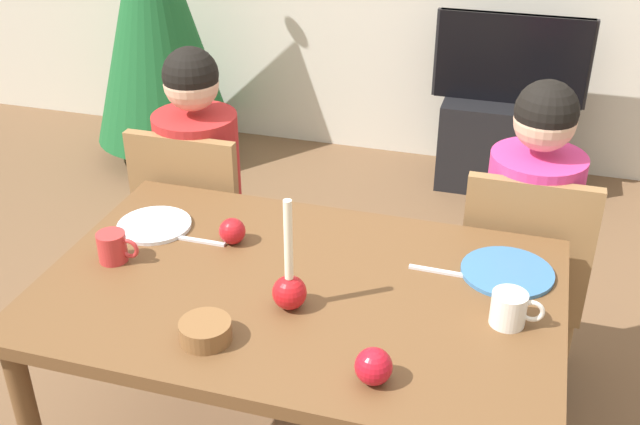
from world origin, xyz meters
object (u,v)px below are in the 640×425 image
Objects in this scene: dining_table at (299,311)px; person_right_child at (525,254)px; tv at (512,59)px; mug_left at (113,247)px; chair_left at (199,223)px; tv_stand at (501,143)px; bowl_walnuts at (205,331)px; mug_right at (510,309)px; chair_right at (522,273)px; candle_centerpiece at (289,286)px; plate_right at (507,272)px; plate_left at (154,225)px; apple_by_left_plate at (232,231)px; person_left_child at (202,206)px; apple_near_candle at (374,366)px; christmas_tree at (155,15)px.

person_right_child is at bearing 47.74° from dining_table.
tv reaches higher than mug_left.
tv_stand is (0.99, 1.69, -0.27)m from chair_left.
person_right_child is 9.14× the size of bowl_walnuts.
tv_stand is (-0.18, 1.66, -0.33)m from person_right_child.
mug_left is 0.94× the size of mug_right.
tv_stand is 5.14× the size of mug_left.
mug_right is at bearing -28.30° from chair_left.
dining_table is 0.86m from chair_right.
person_right_child is at bearing 52.03° from candle_centerpiece.
tv is at bearing 93.62° from plate_right.
person_right_child is 1.21m from plate_left.
plate_left is (-0.93, -2.13, 0.52)m from tv_stand.
dining_table is at bearing -45.91° from chair_left.
apple_by_left_plate is at bearing -175.62° from plate_right.
mug_right reaches higher than mug_left.
person_right_child reaches higher than mug_right.
mug_left is at bearing -85.93° from person_left_child.
tv_stand is at bearing 77.97° from bowl_walnuts.
person_right_child is (0.58, 0.64, -0.10)m from dining_table.
mug_left is 0.34m from apple_by_left_plate.
person_right_child is 1.33m from mug_left.
plate_left is 0.59m from bowl_walnuts.
christmas_tree is at bearing 126.36° from apple_near_candle.
chair_left is 0.62m from apple_by_left_plate.
dining_table is 1.56× the size of chair_right.
person_left_child is at bearing 98.17° from plate_left.
chair_right is at bearing 0.00° from chair_left.
person_left_child is 1.96m from tv_stand.
bowl_walnuts is at bearing -60.40° from christmas_tree.
plate_left is 1.81× the size of mug_left.
plate_left is at bearing -63.05° from christmas_tree.
tv_stand is at bearing -90.00° from tv.
apple_by_left_plate is (-0.26, 0.25, -0.03)m from candle_centerpiece.
christmas_tree is (-0.92, 1.50, 0.33)m from chair_left.
apple_by_left_plate reaches higher than bowl_walnuts.
mug_left is 0.47m from bowl_walnuts.
plate_left is 0.88× the size of plate_right.
apple_by_left_plate reaches higher than plate_right.
chair_right is 1.71m from tv.
chair_left is at bearing 130.17° from candle_centerpiece.
candle_centerpiece is (0.01, -0.10, 0.15)m from dining_table.
tv_stand is 2.69m from bowl_walnuts.
candle_centerpiece is (0.59, -0.74, 0.25)m from person_left_child.
plate_left is at bearing 84.54° from mug_left.
dining_table is 11.24× the size of mug_left.
person_left_child is (0.00, 0.03, 0.06)m from chair_left.
plate_right is at bearing -96.82° from chair_right.
chair_right is at bearing 21.41° from plate_left.
person_right_child is 5.19× the size of plate_left.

